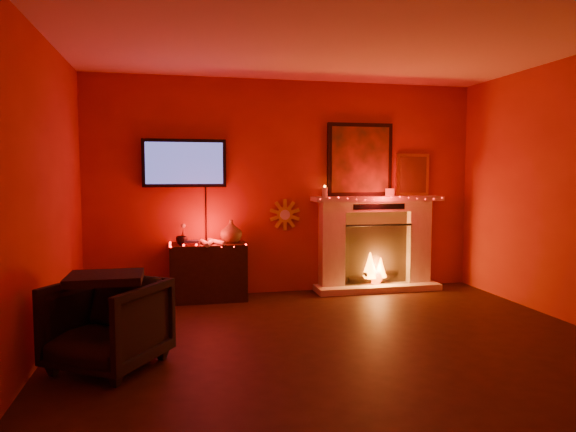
# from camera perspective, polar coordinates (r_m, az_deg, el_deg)

# --- Properties ---
(room) EXTENTS (5.00, 5.00, 5.00)m
(room) POSITION_cam_1_polar(r_m,az_deg,el_deg) (4.16, 7.50, 2.34)
(room) COLOR black
(room) RESTS_ON ground
(floor) EXTENTS (5.00, 5.00, 0.00)m
(floor) POSITION_cam_1_polar(r_m,az_deg,el_deg) (4.42, 7.31, -15.41)
(floor) COLOR black
(floor) RESTS_ON ground
(fireplace) EXTENTS (1.72, 0.40, 2.18)m
(fireplace) POSITION_cam_1_polar(r_m,az_deg,el_deg) (6.84, 9.62, -2.05)
(fireplace) COLOR beige
(fireplace) RESTS_ON floor
(tv) EXTENTS (1.00, 0.07, 1.24)m
(tv) POSITION_cam_1_polar(r_m,az_deg,el_deg) (6.36, -11.42, 5.75)
(tv) COLOR black
(tv) RESTS_ON room
(sunburst_clock) EXTENTS (0.40, 0.03, 0.40)m
(sunburst_clock) POSITION_cam_1_polar(r_m,az_deg,el_deg) (6.55, -0.35, 0.14)
(sunburst_clock) COLOR gold
(sunburst_clock) RESTS_ON room
(console_table) EXTENTS (0.90, 0.57, 0.97)m
(console_table) POSITION_cam_1_polar(r_m,az_deg,el_deg) (6.28, -8.74, -5.76)
(console_table) COLOR black
(console_table) RESTS_ON floor
(armchair) EXTENTS (1.04, 1.05, 0.70)m
(armchair) POSITION_cam_1_polar(r_m,az_deg,el_deg) (4.32, -19.41, -11.28)
(armchair) COLOR black
(armchair) RESTS_ON floor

